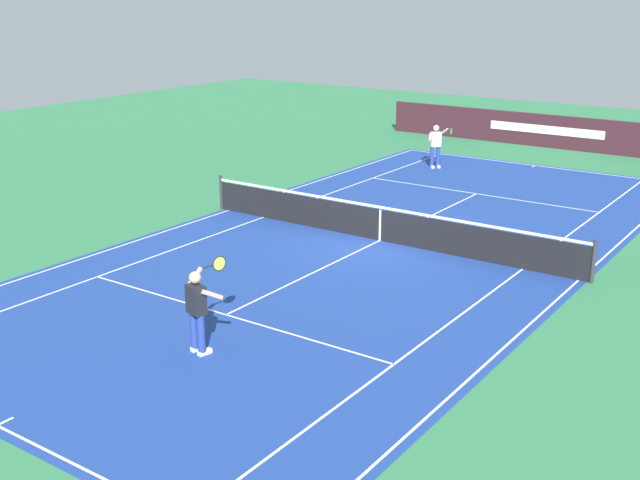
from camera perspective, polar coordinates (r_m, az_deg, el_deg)
The scene contains 8 objects.
ground_plane at distance 22.05m, azimuth 4.30°, elevation -0.04°, with size 60.00×60.00×0.00m, color #2D7247.
court_slab at distance 22.05m, azimuth 4.30°, elevation -0.04°, with size 24.20×11.40×0.00m, color navy.
court_line_markings at distance 22.05m, azimuth 4.30°, elevation -0.03°, with size 23.85×11.05×0.01m.
tennis_net at distance 21.91m, azimuth 4.33°, elevation 1.19°, with size 0.10×11.70×1.08m.
stadium_barrier at distance 36.16m, azimuth 17.43°, elevation 7.29°, with size 0.26×17.00×1.41m.
tennis_player_near at distance 15.18m, azimuth -8.73°, elevation -4.77°, with size 1.15×0.76×1.70m.
tennis_player_far at distance 31.23m, azimuth 8.29°, elevation 6.82°, with size 0.74×1.13×1.70m.
tennis_ball at distance 22.74m, azimuth 2.16°, elevation 0.63°, with size 0.07×0.07×0.07m, color #CCE01E.
Camera 1 is at (18.15, 10.62, 6.64)m, focal length 44.77 mm.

